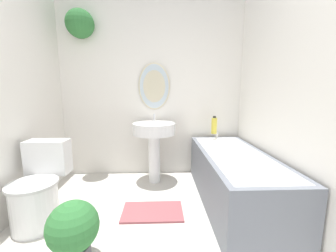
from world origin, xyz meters
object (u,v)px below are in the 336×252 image
(bathtub, at_px, (234,177))
(potted_plant, at_px, (73,230))
(toilet, at_px, (39,190))
(pedestal_sink, at_px, (154,136))
(shampoo_bottle, at_px, (214,125))

(bathtub, xyz_separation_m, potted_plant, (-1.34, -0.76, -0.03))
(toilet, xyz_separation_m, pedestal_sink, (0.99, 0.81, 0.30))
(toilet, distance_m, bathtub, 1.86)
(pedestal_sink, bearing_deg, shampoo_bottle, 8.00)
(toilet, bearing_deg, pedestal_sink, 39.35)
(pedestal_sink, xyz_separation_m, bathtub, (0.84, -0.54, -0.32))
(bathtub, bearing_deg, toilet, -171.60)
(bathtub, height_order, potted_plant, bathtub)
(bathtub, distance_m, potted_plant, 1.54)
(toilet, bearing_deg, shampoo_bottle, 27.41)
(potted_plant, bearing_deg, shampoo_bottle, 47.66)
(shampoo_bottle, relative_size, potted_plant, 0.52)
(toilet, height_order, potted_plant, toilet)
(bathtub, bearing_deg, pedestal_sink, 147.29)
(bathtub, xyz_separation_m, shampoo_bottle, (-0.05, 0.65, 0.44))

